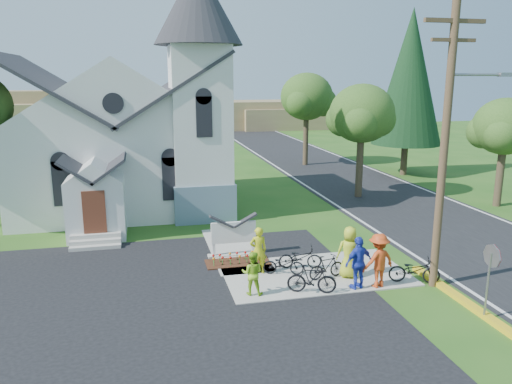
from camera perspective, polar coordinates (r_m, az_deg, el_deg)
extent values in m
plane|color=#245317|center=(18.77, 2.94, -10.30)|extent=(120.00, 120.00, 0.00)
cube|color=black|center=(16.47, -19.87, -14.57)|extent=(20.00, 16.00, 0.02)
cube|color=black|center=(35.64, 11.79, 0.73)|extent=(8.00, 90.00, 0.02)
cube|color=#9A958B|center=(19.63, 6.80, -9.22)|extent=(7.00, 4.00, 0.05)
cube|color=silver|center=(29.98, -15.20, 3.10)|extent=(11.00, 9.00, 5.00)
cube|color=slate|center=(27.20, -6.14, -0.72)|extent=(3.20, 3.20, 2.00)
cube|color=silver|center=(26.60, -6.33, 6.62)|extent=(3.00, 3.00, 9.00)
cone|color=#26262B|center=(26.68, -6.70, 20.63)|extent=(4.50, 4.50, 4.00)
cube|color=silver|center=(24.69, -17.76, -1.74)|extent=(2.60, 2.40, 2.80)
cube|color=#5F2C1B|center=(23.48, -18.00, -2.25)|extent=(1.00, 0.10, 2.00)
cube|color=#9A958B|center=(21.39, -2.56, -7.17)|extent=(2.20, 0.40, 0.10)
cube|color=white|center=(21.09, -4.86, -6.05)|extent=(0.12, 0.12, 1.00)
cube|color=white|center=(21.38, -0.33, -5.74)|extent=(0.12, 0.12, 1.00)
cube|color=white|center=(21.07, -2.59, -4.61)|extent=(1.90, 0.14, 0.90)
cube|color=#351A0E|center=(20.57, -2.10, -8.05)|extent=(2.60, 1.10, 0.07)
cylinder|color=#483524|center=(18.30, 20.70, 4.57)|extent=(0.28, 0.28, 10.00)
cube|color=#483524|center=(18.23, 21.80, 17.72)|extent=(2.20, 0.14, 0.14)
cube|color=#483524|center=(18.18, 21.64, 15.85)|extent=(1.60, 0.12, 0.12)
cylinder|color=gray|center=(18.78, 24.18, 12.14)|extent=(2.20, 0.10, 0.10)
cube|color=gray|center=(19.39, 26.59, 11.90)|extent=(0.50, 0.22, 0.14)
cylinder|color=gray|center=(17.24, 24.93, -9.79)|extent=(0.07, 0.07, 2.20)
cylinder|color=#B21414|center=(16.92, 25.38, -6.63)|extent=(0.04, 0.76, 0.76)
cylinder|color=#372B1E|center=(31.97, 11.75, 3.01)|extent=(0.44, 0.44, 4.05)
ellipsoid|color=#2B501B|center=(31.58, 12.02, 8.78)|extent=(4.00, 4.00, 3.60)
cylinder|color=#372B1E|center=(43.15, 5.70, 6.06)|extent=(0.44, 0.44, 4.50)
ellipsoid|color=#2B501B|center=(42.87, 5.81, 10.80)|extent=(4.40, 4.40, 3.96)
cylinder|color=#372B1E|center=(32.36, 26.09, 1.67)|extent=(0.44, 0.44, 3.60)
ellipsoid|color=#2B501B|center=(31.99, 26.60, 6.73)|extent=(3.60, 3.60, 3.24)
cylinder|color=#372B1E|center=(40.32, 16.56, 3.59)|extent=(0.50, 0.50, 2.40)
cone|color=black|center=(39.83, 17.15, 12.42)|extent=(5.20, 5.20, 10.00)
cube|color=olive|center=(73.55, -4.67, 8.74)|extent=(60.00, 8.00, 4.00)
cube|color=olive|center=(74.87, -17.27, 8.89)|extent=(30.00, 6.00, 5.60)
cube|color=olive|center=(75.71, 7.76, 8.40)|extent=(25.00, 6.00, 3.00)
imported|color=#BBC016|center=(19.14, 0.26, -6.68)|extent=(0.68, 0.46, 1.84)
imported|color=black|center=(19.87, 5.07, -7.46)|extent=(1.78, 0.97, 0.89)
imported|color=#8EC625|center=(17.42, -0.43, -9.25)|extent=(0.90, 0.80, 1.55)
imported|color=black|center=(17.71, 6.39, -9.85)|extent=(1.78, 1.03, 1.03)
imported|color=#2439B5|center=(18.17, 11.65, -7.92)|extent=(1.21, 0.73, 1.93)
imported|color=black|center=(19.24, 3.14, -8.23)|extent=(1.65, 0.99, 0.82)
imported|color=#CE4116|center=(18.48, 13.82, -7.59)|extent=(1.41, 1.00, 1.98)
imported|color=black|center=(19.02, 8.07, -8.46)|extent=(1.57, 0.76, 0.91)
imported|color=#B4C525|center=(19.10, 10.64, -6.76)|extent=(1.08, 0.83, 1.97)
imported|color=black|center=(19.33, 17.64, -8.51)|extent=(1.94, 1.26, 0.96)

